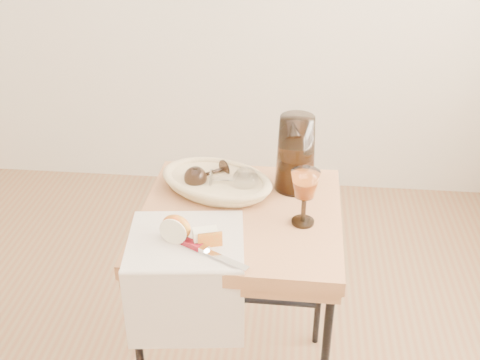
# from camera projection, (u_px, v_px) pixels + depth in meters

# --- Properties ---
(side_table) EXTENTS (0.59, 0.59, 0.74)m
(side_table) POSITION_uv_depth(u_px,v_px,m) (241.00, 309.00, 1.89)
(side_table) COLOR brown
(side_table) RESTS_ON floor
(tea_towel) EXTENTS (0.34, 0.32, 0.01)m
(tea_towel) POSITION_uv_depth(u_px,v_px,m) (186.00, 240.00, 1.58)
(tea_towel) COLOR beige
(tea_towel) RESTS_ON side_table
(bread_basket) EXTENTS (0.38, 0.32, 0.05)m
(bread_basket) POSITION_uv_depth(u_px,v_px,m) (217.00, 183.00, 1.81)
(bread_basket) COLOR #9F8953
(bread_basket) RESTS_ON side_table
(goblet_lying_a) EXTENTS (0.13, 0.13, 0.07)m
(goblet_lying_a) POSITION_uv_depth(u_px,v_px,m) (208.00, 174.00, 1.81)
(goblet_lying_a) COLOR #37241B
(goblet_lying_a) RESTS_ON bread_basket
(goblet_lying_b) EXTENTS (0.13, 0.08, 0.08)m
(goblet_lying_b) POSITION_uv_depth(u_px,v_px,m) (231.00, 179.00, 1.77)
(goblet_lying_b) COLOR white
(goblet_lying_b) RESTS_ON bread_basket
(pitcher) EXTENTS (0.21, 0.27, 0.28)m
(pitcher) POSITION_uv_depth(u_px,v_px,m) (296.00, 153.00, 1.77)
(pitcher) COLOR black
(pitcher) RESTS_ON side_table
(wine_goblet) EXTENTS (0.10, 0.10, 0.17)m
(wine_goblet) POSITION_uv_depth(u_px,v_px,m) (304.00, 198.00, 1.62)
(wine_goblet) COLOR white
(wine_goblet) RESTS_ON side_table
(apple_half) EXTENTS (0.09, 0.06, 0.08)m
(apple_half) POSITION_uv_depth(u_px,v_px,m) (176.00, 227.00, 1.56)
(apple_half) COLOR red
(apple_half) RESTS_ON tea_towel
(apple_wedge) EXTENTS (0.07, 0.05, 0.04)m
(apple_wedge) POSITION_uv_depth(u_px,v_px,m) (205.00, 236.00, 1.55)
(apple_wedge) COLOR #FFF2C8
(apple_wedge) RESTS_ON tea_towel
(table_knife) EXTENTS (0.22, 0.14, 0.02)m
(table_knife) POSITION_uv_depth(u_px,v_px,m) (207.00, 250.00, 1.52)
(table_knife) COLOR silver
(table_knife) RESTS_ON tea_towel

